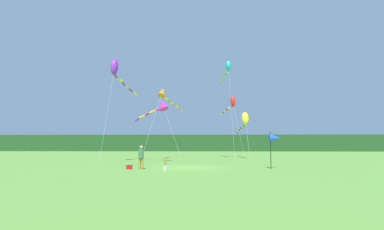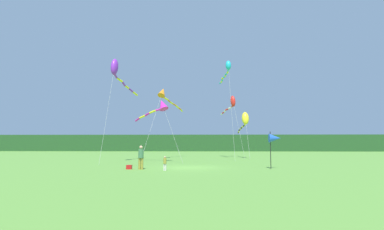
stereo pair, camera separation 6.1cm
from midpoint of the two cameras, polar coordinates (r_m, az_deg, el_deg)
ground_plane at (r=25.43m, az=-0.56°, el=-9.80°), size 120.00×120.00×0.00m
distant_treeline at (r=70.33m, az=1.11°, el=-5.24°), size 108.00×3.01×3.75m
person_adult at (r=23.97m, az=-9.56°, el=-7.58°), size 0.40×0.40×1.82m
person_child at (r=22.77m, az=-5.12°, el=-8.84°), size 0.23×0.23×1.06m
cooler_box at (r=24.41m, az=-11.70°, el=-9.51°), size 0.42×0.32×0.33m
banner_flag_pole at (r=24.94m, az=15.15°, el=-4.26°), size 0.90×0.70×2.92m
kite_red at (r=42.15m, az=7.39°, el=2.28°), size 2.72×5.88×8.48m
kite_magenta at (r=32.30m, az=-5.99°, el=1.67°), size 5.75×4.32×6.71m
kite_yellow at (r=40.22m, az=9.76°, el=-0.88°), size 0.98×7.55×6.07m
kite_orange at (r=38.31m, az=-5.18°, el=3.79°), size 3.70×11.28×8.96m
kite_cyan at (r=38.51m, az=6.57°, el=8.66°), size 1.36×6.73×12.11m
kite_purple at (r=33.03m, az=-14.01°, el=8.13°), size 1.71×8.49×10.75m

